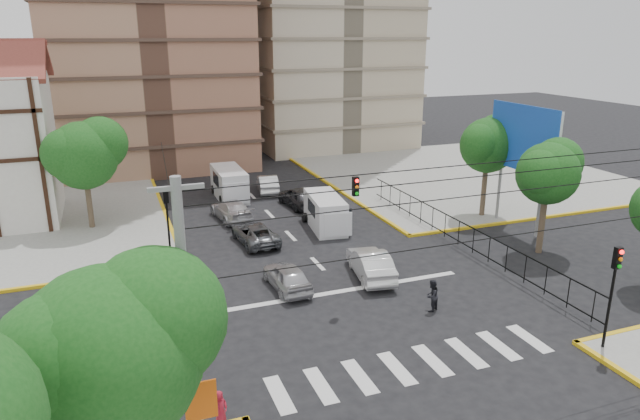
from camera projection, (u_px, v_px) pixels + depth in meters
name	position (u px, v px, depth m)	size (l,w,h in m)	color
ground	(353.00, 301.00, 27.92)	(160.00, 160.00, 0.00)	black
sidewalk_ne	(464.00, 174.00, 52.51)	(26.00, 26.00, 0.15)	gray
crosswalk_stripes	(415.00, 364.00, 22.56)	(12.00, 2.40, 0.01)	silver
stop_line	(344.00, 291.00, 28.99)	(13.00, 0.40, 0.01)	silver
park_fence	(458.00, 247.00, 34.98)	(0.10, 22.50, 1.66)	black
billboard	(524.00, 140.00, 36.38)	(0.36, 6.20, 8.10)	slate
tree_sw_near	(112.00, 348.00, 13.75)	(5.63, 4.60, 7.57)	#473828
tree_park_a	(549.00, 170.00, 32.65)	(4.41, 3.60, 6.83)	#473828
tree_park_c	(489.00, 143.00, 39.14)	(4.65, 3.80, 7.25)	#473828
tree_tudor	(85.00, 152.00, 36.65)	(5.39, 4.40, 7.43)	#473828
traffic_light_se	(613.00, 281.00, 22.66)	(0.28, 0.22, 4.40)	black
traffic_light_nw	(167.00, 212.00, 31.32)	(0.28, 0.22, 4.40)	black
traffic_light_hanging	(375.00, 196.00, 24.35)	(18.00, 9.12, 0.92)	black
utility_pole_sw	(187.00, 333.00, 15.42)	(1.40, 0.28, 9.00)	slate
district_sign	(201.00, 410.00, 15.96)	(0.90, 0.12, 3.20)	slate
van_right_lane	(327.00, 213.00, 37.87)	(2.51, 5.11, 2.21)	silver
van_left_lane	(230.00, 185.00, 44.74)	(2.21, 5.26, 2.37)	silver
car_silver_front_left	(287.00, 276.00, 29.05)	(1.61, 3.99, 1.36)	#B5B4B9
car_white_front_right	(371.00, 264.00, 30.42)	(1.63, 4.66, 1.54)	white
car_grey_mid_left	(255.00, 234.00, 35.40)	(2.08, 4.50, 1.25)	#595C61
car_silver_rear_left	(231.00, 210.00, 39.87)	(1.97, 4.84, 1.40)	silver
car_darkgrey_mid_right	(299.00, 197.00, 42.77)	(1.82, 4.53, 1.54)	#262628
car_white_rear_right	(268.00, 183.00, 46.84)	(1.51, 4.33, 1.43)	white
pedestrian_sw_corner	(221.00, 412.00, 18.25)	(0.57, 0.37, 1.55)	#A6192C
pedestrian_crosswalk	(432.00, 296.00, 26.69)	(0.76, 0.59, 1.56)	black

